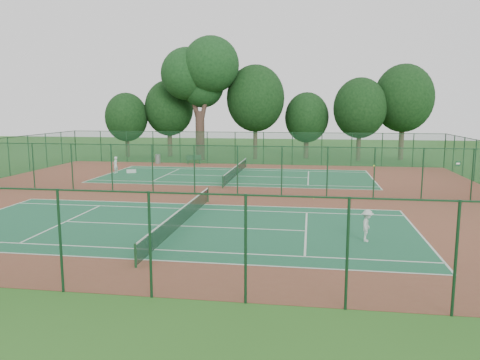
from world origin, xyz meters
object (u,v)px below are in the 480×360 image
object	(u,v)px
player_near	(367,226)
bench	(194,159)
player_far	(116,165)
trash_bin	(158,159)
big_tree	(200,73)
kit_bag	(131,171)

from	to	relation	value
player_near	bench	world-z (taller)	player_near
player_far	trash_bin	world-z (taller)	player_far
big_tree	trash_bin	bearing A→B (deg)	-130.15
trash_bin	bench	size ratio (longest dim) A/B	0.60
bench	trash_bin	bearing A→B (deg)	159.41
trash_bin	kit_bag	distance (m)	7.65
trash_bin	big_tree	distance (m)	11.18
bench	player_far	bearing A→B (deg)	-144.52
player_near	kit_bag	world-z (taller)	player_near
player_far	big_tree	bearing A→B (deg)	162.56
big_tree	kit_bag	bearing A→B (deg)	-107.66
player_far	trash_bin	distance (m)	8.20
bench	big_tree	xyz separation A→B (m)	(-0.22, 4.55, 9.46)
player_near	player_far	distance (m)	28.38
big_tree	player_near	bearing A→B (deg)	-64.53
player_far	trash_bin	size ratio (longest dim) A/B	1.54
trash_bin	player_near	bearing A→B (deg)	-55.26
player_near	player_far	size ratio (longest dim) A/B	0.95
player_near	big_tree	xyz separation A→B (m)	(-15.33, 32.19, 9.22)
player_far	bench	size ratio (longest dim) A/B	0.93
player_near	trash_bin	world-z (taller)	player_near
kit_bag	big_tree	bearing A→B (deg)	47.74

